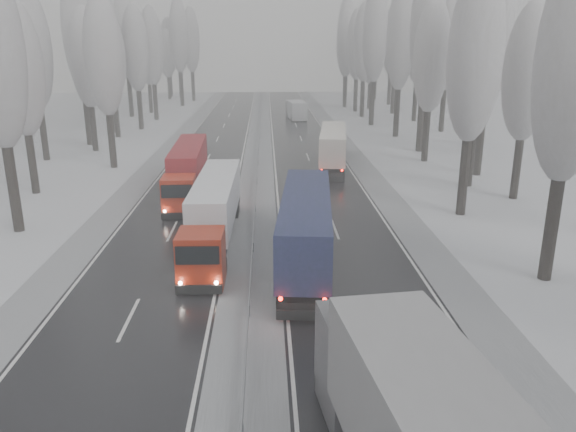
{
  "coord_description": "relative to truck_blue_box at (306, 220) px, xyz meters",
  "views": [
    {
      "loc": [
        0.84,
        -10.36,
        11.59
      ],
      "look_at": [
        2.04,
        19.95,
        2.2
      ],
      "focal_mm": 35.0,
      "sensor_mm": 36.0,
      "label": 1
    }
  ],
  "objects": [
    {
      "name": "tree_71",
      "position": [
        -24.07,
        64.5,
        10.29
      ],
      "size": [
        3.6,
        3.6,
        19.61
      ],
      "color": "black",
      "rests_on": "ground"
    },
    {
      "name": "truck_blue_box",
      "position": [
        0.0,
        0.0,
        0.0
      ],
      "size": [
        3.82,
        15.7,
        3.99
      ],
      "rotation": [
        0.0,
        0.0,
        -0.09
      ],
      "color": "#1A1D42",
      "rests_on": "ground"
    },
    {
      "name": "truck_red_white",
      "position": [
        -5.28,
        3.48,
        -0.2
      ],
      "size": [
        2.48,
        14.31,
        3.66
      ],
      "rotation": [
        0.0,
        0.0,
        -0.02
      ],
      "color": "#9D1C08",
      "rests_on": "ground"
    },
    {
      "name": "median_slush",
      "position": [
        -2.98,
        11.31,
        -2.31
      ],
      "size": [
        3.0,
        200.0,
        0.04
      ],
      "primitive_type": "cube",
      "color": "#A4A6AC",
      "rests_on": "ground"
    },
    {
      "name": "tree_75",
      "position": [
        -27.18,
        84.64,
        9.66
      ],
      "size": [
        3.6,
        3.6,
        18.6
      ],
      "color": "black",
      "rests_on": "ground"
    },
    {
      "name": "tree_78",
      "position": [
        -20.54,
        96.62,
        10.26
      ],
      "size": [
        3.6,
        3.6,
        19.55
      ],
      "color": "black",
      "rests_on": "ground"
    },
    {
      "name": "truck_red_red",
      "position": [
        -8.45,
        15.4,
        -0.2
      ],
      "size": [
        2.76,
        14.29,
        3.65
      ],
      "rotation": [
        0.0,
        0.0,
        0.04
      ],
      "color": "red",
      "rests_on": "ground"
    },
    {
      "name": "tree_29",
      "position": [
        20.73,
        57.26,
        9.34
      ],
      "size": [
        3.6,
        3.6,
        18.11
      ],
      "color": "black",
      "rests_on": "ground"
    },
    {
      "name": "tree_24",
      "position": [
        14.91,
        32.33,
        10.86
      ],
      "size": [
        3.6,
        3.6,
        20.49
      ],
      "color": "black",
      "rests_on": "ground"
    },
    {
      "name": "tree_69",
      "position": [
        -24.4,
        54.42,
        10.13
      ],
      "size": [
        3.6,
        3.6,
        19.35
      ],
      "color": "black",
      "rests_on": "ground"
    },
    {
      "name": "tree_19",
      "position": [
        17.04,
        12.34,
        7.09
      ],
      "size": [
        3.6,
        3.6,
        14.57
      ],
      "color": "black",
      "rests_on": "ground"
    },
    {
      "name": "tree_60",
      "position": [
        -20.73,
        15.51,
        7.26
      ],
      "size": [
        3.6,
        3.6,
        14.84
      ],
      "color": "black",
      "rests_on": "ground"
    },
    {
      "name": "tree_18",
      "position": [
        11.52,
        8.34,
        8.37
      ],
      "size": [
        3.6,
        3.6,
        16.58
      ],
      "color": "black",
      "rests_on": "ground"
    },
    {
      "name": "tree_32",
      "position": [
        13.65,
        70.52,
        8.85
      ],
      "size": [
        3.6,
        3.6,
        17.33
      ],
      "color": "black",
      "rests_on": "ground"
    },
    {
      "name": "tree_63",
      "position": [
        -24.83,
        29.04,
        8.56
      ],
      "size": [
        3.6,
        3.6,
        16.88
      ],
      "color": "black",
      "rests_on": "ground"
    },
    {
      "name": "tree_37",
      "position": [
        21.04,
        91.47,
        8.23
      ],
      "size": [
        3.6,
        3.6,
        16.37
      ],
      "color": "black",
      "rests_on": "ground"
    },
    {
      "name": "tree_23",
      "position": [
        20.32,
        30.91,
        6.44
      ],
      "size": [
        3.6,
        3.6,
        13.55
      ],
      "color": "black",
      "rests_on": "ground"
    },
    {
      "name": "tree_26",
      "position": [
        14.58,
        42.58,
        9.77
      ],
      "size": [
        3.6,
        3.6,
        18.78
      ],
      "color": "black",
      "rests_on": "ground"
    },
    {
      "name": "tree_25",
      "position": [
        21.83,
        36.33,
        10.19
      ],
      "size": [
        3.6,
        3.6,
        19.44
      ],
      "color": "black",
      "rests_on": "ground"
    },
    {
      "name": "tree_34",
      "position": [
        12.75,
        77.63,
        9.04
      ],
      "size": [
        3.6,
        3.6,
        17.63
      ],
      "color": "black",
      "rests_on": "ground"
    },
    {
      "name": "tree_72",
      "position": [
        -21.91,
        69.85,
        7.43
      ],
      "size": [
        3.6,
        3.6,
        15.11
      ],
      "color": "black",
      "rests_on": "ground"
    },
    {
      "name": "tree_35",
      "position": [
        21.96,
        81.63,
        9.43
      ],
      "size": [
        3.6,
        3.6,
        18.25
      ],
      "color": "black",
      "rests_on": "ground"
    },
    {
      "name": "tree_33",
      "position": [
        16.78,
        74.52,
        6.93
      ],
      "size": [
        3.6,
        3.6,
        14.33
      ],
      "color": "black",
      "rests_on": "ground"
    },
    {
      "name": "tree_16",
      "position": [
        12.05,
        -3.02,
        8.34
      ],
      "size": [
        3.6,
        3.6,
        16.53
      ],
      "color": "black",
      "rests_on": "ground"
    },
    {
      "name": "carriageway_right",
      "position": [
        2.27,
        11.31,
        -2.32
      ],
      "size": [
        7.5,
        200.0,
        0.03
      ],
      "primitive_type": "cube",
      "color": "black",
      "rests_on": "ground"
    },
    {
      "name": "median_guardrail",
      "position": [
        -2.98,
        11.3,
        -1.73
      ],
      "size": [
        0.12,
        200.0,
        0.76
      ],
      "color": "slate",
      "rests_on": "ground"
    },
    {
      "name": "tree_67",
      "position": [
        -22.53,
        47.66,
        8.7
      ],
      "size": [
        3.6,
        3.6,
        17.09
      ],
      "color": "black",
      "rests_on": "ground"
    },
    {
      "name": "tree_66",
      "position": [
        -21.14,
        43.66,
        7.51
      ],
      "size": [
        3.6,
        3.6,
        15.23
      ],
      "color": "black",
      "rests_on": "ground"
    },
    {
      "name": "tree_27",
      "position": [
        21.73,
        46.58,
        9.03
      ],
      "size": [
        3.6,
        3.6,
        17.62
      ],
      "color": "black",
      "rests_on": "ground"
    },
    {
      "name": "tree_79",
      "position": [
        -23.31,
        100.62,
        8.68
      ],
      "size": [
        3.6,
        3.6,
        17.07
      ],
      "color": "black",
      "rests_on": "ground"
    },
    {
      "name": "tree_36",
      "position": [
        14.05,
        87.47,
        10.69
      ],
      "size": [
        3.6,
        3.6,
        20.23
      ],
      "color": "black",
      "rests_on": "ground"
    },
    {
      "name": "tree_21",
      "position": [
        17.14,
        20.48,
        9.67
      ],
      "size": [
        3.6,
        3.6,
        18.62
      ],
      "color": "black",
      "rests_on": "ground"
    },
    {
      "name": "tree_74",
      "position": [
        -18.06,
        80.64,
        10.34
      ],
      "size": [
        3.6,
        3.6,
        19.68
      ],
      "color": "black",
      "rests_on": "ground"
    },
    {
      "name": "shoulder_right",
      "position": [
        7.22,
        11.31,
        -2.31
      ],
      "size": [
        2.4,
        200.0,
        0.04
      ],
      "primitive_type": "cube",
      "color": "#A4A6AC",
      "rests_on": "ground"
    },
    {
      "name": "tree_31",
      "position": [
        19.49,
        67.01,
        9.64
      ],
      "size": [
        3.6,
        3.6,
        18.58
      ],
      "color": "black",
      "rests_on": "ground"
    },
    {
      "name": "tree_39",
      "position": [
        18.57,
        102.04,
        8.12
      ],
      "size": [
        3.6,
        3.6,
        16.19
      ],
      "color": "black",
      "rests_on": "ground"
    },
    {
      "name": "tree_76",
      "position": [
        -17.03,
        90.03,
        9.62
      ],
      "size": [
        3.6,
        3.6,
        18.55
      ],
      "color": "black",
      "rests_on": "ground"
    },
    {
      "name": "box_truck_distant",
      "position": [
        2.67,
        60.24,
        -0.89
      ],
      "size": [
        3.07,
        7.79,
        2.83
      ],
      "rotation": [
        0.0,
        0.0,
        0.1
      ],
      "color": "silver",
      "rests_on": "ground"
    },
    {
      "name": "tree_68",
      "position": [
        -19.56,
        50.42,
        8.41
      ],
      "size": [
        3.6,
        3.6,
        16.65
      ],
      "color": "black",
      "rests_on": "ground"
    },
    {
      "name": "tree_64",
      "position": [
        -21.24,
        34.02,
        7.63
      ],
      "size": [
        3.6,
        3.6,
        15.42
      ],
      "color": "black",
      "rests_on": "ground"
    },
    {
      "name": "tree_73",
      "position": [
        -24.8,
        73.85,
        8.78
      ],
      "size": [
        3.6,
        3.6,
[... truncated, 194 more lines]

